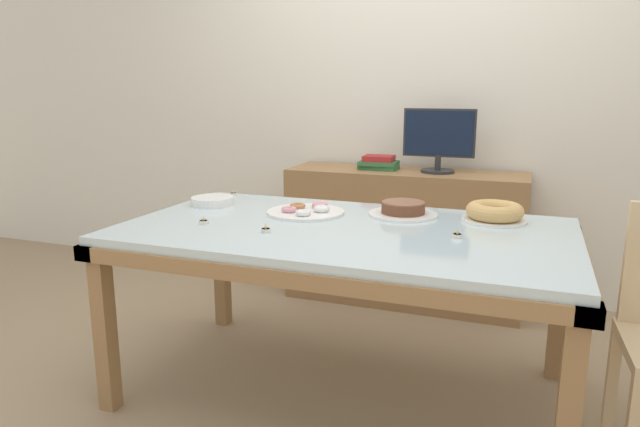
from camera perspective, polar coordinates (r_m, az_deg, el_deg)
The scene contains 14 objects.
ground_plane at distance 2.69m, azimuth 2.32°, elevation -17.29°, with size 12.00×12.00×0.00m, color #997F60.
wall_back at distance 3.79m, azimuth 9.82°, elevation 11.82°, with size 8.00×0.10×2.60m, color silver.
dining_table at distance 2.42m, azimuth 2.46°, elevation -3.14°, with size 1.89×1.08×0.76m.
sideboard at distance 3.62m, azimuth 8.40°, elevation -2.31°, with size 1.45×0.44×0.83m.
computer_monitor at distance 3.48m, azimuth 11.79°, elevation 7.13°, with size 0.42×0.20×0.38m.
book_stack at distance 3.57m, azimuth 5.89°, elevation 5.06°, with size 0.24×0.17×0.09m.
cake_chocolate_round at distance 2.63m, azimuth 8.31°, elevation 0.37°, with size 0.31×0.31×0.07m.
cake_golden_bundt at distance 2.60m, azimuth 17.06°, elevation 0.10°, with size 0.28×0.28×0.08m.
pastry_platter at distance 2.64m, azimuth -1.38°, elevation 0.23°, with size 0.36×0.36×0.04m.
plate_stack at distance 2.89m, azimuth -10.72°, elevation 1.24°, with size 0.21×0.21×0.04m.
tealight_left_edge at distance 2.29m, azimuth 13.57°, elevation -2.14°, with size 0.04×0.04×0.04m.
tealight_near_cakes at distance 2.32m, azimuth -5.45°, elevation -1.64°, with size 0.04×0.04×0.04m.
tealight_right_edge at distance 3.12m, azimuth -8.66°, elevation 1.95°, with size 0.04×0.04×0.04m.
tealight_near_front at distance 2.50m, azimuth -11.56°, elevation -0.81°, with size 0.04×0.04×0.04m.
Camera 1 is at (0.72, -2.22, 1.34)m, focal length 32.00 mm.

